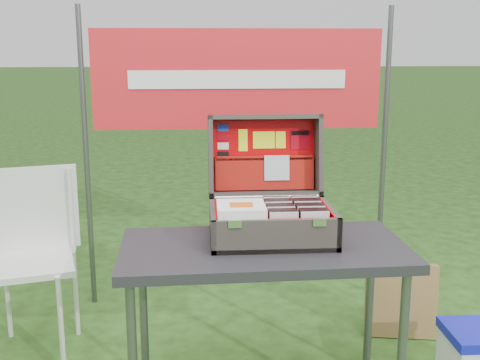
{
  "coord_description": "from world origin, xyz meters",
  "views": [
    {
      "loc": [
        -0.21,
        -2.27,
        1.49
      ],
      "look_at": [
        -0.05,
        0.1,
        0.95
      ],
      "focal_mm": 45.0,
      "sensor_mm": 36.0,
      "label": 1
    }
  ],
  "objects": [
    {
      "name": "cd_right_3",
      "position": [
        0.22,
        -0.01,
        0.8
      ],
      "size": [
        0.11,
        0.01,
        0.13
      ],
      "primitive_type": "cube",
      "color": "black",
      "rests_on": "suitcase_liner_floor"
    },
    {
      "name": "cd_left_8",
      "position": [
        0.1,
        0.09,
        0.8
      ],
      "size": [
        0.11,
        0.01,
        0.13
      ],
      "primitive_type": "cube",
      "color": "silver",
      "rests_on": "suitcase_liner_floor"
    },
    {
      "name": "cd_right_5",
      "position": [
        0.22,
        0.03,
        0.8
      ],
      "size": [
        0.11,
        0.01,
        0.13
      ],
      "primitive_type": "cube",
      "color": "black",
      "rests_on": "suitcase_liner_floor"
    },
    {
      "name": "suitcase_hinge",
      "position": [
        0.07,
        0.24,
        0.84
      ],
      "size": [
        0.45,
        0.02,
        0.02
      ],
      "primitive_type": "cylinder",
      "rotation": [
        0.0,
        1.57,
        0.0
      ],
      "color": "silver",
      "rests_on": "suitcase_base_wall_back"
    },
    {
      "name": "cd_right_0",
      "position": [
        0.22,
        -0.07,
        0.8
      ],
      "size": [
        0.11,
        0.01,
        0.13
      ],
      "primitive_type": "cube",
      "color": "silver",
      "rests_on": "suitcase_liner_floor"
    },
    {
      "name": "suitcase_liner_wall_front",
      "position": [
        0.07,
        -0.09,
        0.79
      ],
      "size": [
        0.46,
        0.01,
        0.11
      ],
      "primitive_type": "cube",
      "color": "#D80703",
      "rests_on": "suitcase_base_bottom"
    },
    {
      "name": "suitcase_latch_right",
      "position": [
        0.23,
        -0.11,
        0.83
      ],
      "size": [
        0.05,
        0.01,
        0.03
      ],
      "primitive_type": "cube",
      "color": "silver",
      "rests_on": "suitcase_base_wall_front"
    },
    {
      "name": "lid_sticker_cc_d",
      "position": [
        -0.11,
        0.37,
        1.01
      ],
      "size": [
        0.05,
        0.01,
        0.03
      ],
      "primitive_type": "cube",
      "rotation": [
        -1.73,
        0.0,
        0.0
      ],
      "color": "black",
      "rests_on": "suitcase_lid_liner"
    },
    {
      "name": "chair_seat",
      "position": [
        -1.04,
        0.52,
        0.46
      ],
      "size": [
        0.5,
        0.5,
        0.03
      ],
      "primitive_type": "cube",
      "rotation": [
        0.0,
        0.0,
        0.26
      ],
      "color": "silver",
      "rests_on": "ground"
    },
    {
      "name": "banner",
      "position": [
        0.0,
        1.09,
        1.3
      ],
      "size": [
        1.6,
        0.02,
        0.55
      ],
      "primitive_type": "cube",
      "color": "red",
      "rests_on": "banner_post_left"
    },
    {
      "name": "banner_post_right",
      "position": [
        0.85,
        1.1,
        0.85
      ],
      "size": [
        0.03,
        0.03,
        1.7
      ],
      "primitive_type": "cylinder",
      "color": "#59595B",
      "rests_on": "ground"
    },
    {
      "name": "cd_right_7",
      "position": [
        0.22,
        0.07,
        0.8
      ],
      "size": [
        0.11,
        0.01,
        0.13
      ],
      "primitive_type": "cube",
      "color": "black",
      "rests_on": "suitcase_liner_floor"
    },
    {
      "name": "suitcase_lid_pocket",
      "position": [
        0.07,
        0.35,
        0.92
      ],
      "size": [
        0.44,
        0.05,
        0.15
      ],
      "primitive_type": "cube",
      "rotation": [
        -1.73,
        0.0,
        0.0
      ],
      "color": "#9A140D",
      "rests_on": "suitcase_lid_liner"
    },
    {
      "name": "chair_backrest",
      "position": [
        -1.04,
        0.71,
        0.68
      ],
      "size": [
        0.4,
        0.13,
        0.43
      ],
      "primitive_type": "cube",
      "rotation": [
        0.0,
        0.0,
        0.26
      ],
      "color": "silver",
      "rests_on": "chair_seat"
    },
    {
      "name": "cd_right_10",
      "position": [
        0.22,
        0.13,
        0.8
      ],
      "size": [
        0.11,
        0.01,
        0.13
      ],
      "primitive_type": "cube",
      "color": "black",
      "rests_on": "suitcase_liner_floor"
    },
    {
      "name": "cd_left_5",
      "position": [
        0.1,
        0.03,
        0.8
      ],
      "size": [
        0.11,
        0.01,
        0.13
      ],
      "primitive_type": "cube",
      "color": "black",
      "rests_on": "suitcase_liner_floor"
    },
    {
      "name": "lid_sticker_band",
      "position": [
        0.24,
        0.38,
        1.07
      ],
      "size": [
        0.09,
        0.02,
        0.09
      ],
      "primitive_type": "cube",
      "rotation": [
        -1.73,
        0.0,
        0.0
      ],
      "color": "#B3000F",
      "rests_on": "suitcase_lid_liner"
    },
    {
      "name": "cd_right_4",
      "position": [
        0.22,
        0.01,
        0.8
      ],
      "size": [
        0.11,
        0.01,
        0.13
      ],
      "primitive_type": "cube",
      "color": "silver",
      "rests_on": "suitcase_liner_floor"
    },
    {
      "name": "cd_right_12",
      "position": [
        0.22,
        0.17,
        0.8
      ],
      "size": [
        0.11,
        0.01,
        0.13
      ],
      "primitive_type": "cube",
      "color": "silver",
      "rests_on": "suitcase_liner_floor"
    },
    {
      "name": "cd_left_13",
      "position": [
        0.1,
        0.19,
        0.8
      ],
      "size": [
        0.11,
        0.01,
        0.13
      ],
      "primitive_type": "cube",
      "color": "black",
      "rests_on": "suitcase_liner_floor"
    },
    {
      "name": "suitcase_liner_wall_left",
      "position": [
        -0.15,
        0.06,
        0.79
      ],
      "size": [
        0.01,
        0.32,
        0.11
      ],
      "primitive_type": "cube",
      "color": "#D80703",
      "rests_on": "suitcase_base_bottom"
    },
    {
      "name": "table_leg_fr",
      "position": [
        0.54,
        -0.23,
        0.33
      ],
      "size": [
        0.04,
        0.04,
        0.67
      ],
      "primitive_type": "cylinder",
      "color": "#59595B",
      "rests_on": "ground"
    },
    {
      "name": "cd_right_13",
      "position": [
        0.22,
        0.19,
        0.8
      ],
      "size": [
        0.11,
        0.01,
        0.13
      ],
      "primitive_type": "cube",
      "color": "black",
      "rests_on": "suitcase_liner_floor"
    },
    {
      "name": "cd_right_11",
      "position": [
        0.22,
        0.15,
        0.8
      ],
      "size": [
        0.11,
        0.01,
        0.13
      ],
      "primitive_type": "cube",
      "color": "black",
      "rests_on": "suitcase_liner_floor"
    },
    {
      "name": "cd_left_3",
      "position": [
        0.1,
        -0.01,
        0.8
      ],
      "size": [
        0.11,
        0.01,
        0.13
      ],
      "primitive_type": "cube",
      "color": "black",
      "rests_on": "suitcase_liner_floor"
    },
    {
      "name": "songbook_4",
      "position": [
        -0.06,
        -0.0,
        0.87
      ],
      "size": [
        0.19,
        0.19,
        0.0
      ],
      "primitive_type": "cube",
      "color": "white",
      "rests_on": "suitcase_base_wall_front"
    },
    {
      "name": "suitcase_liner_wall_right",
      "position": [
        0.3,
        0.06,
        0.79
      ],
      "size": [
        0.01,
        0.32,
        0.11
      ],
      "primitive_type": "cube",
      "color": "#D80703",
      "rests_on": "suitcase_base_bottom"
    },
    {
      "name": "lid_sticker_cc_a",
      "position": [
        -0.11,
        0.39,
        1.12
      ],
      "size": [
        0.05,
        0.01,
        0.03
      ],
      "primitive_type": "cube",
      "rotation": [
        -1.73,
        0.0,
        0.0
      ],
      "color": "#1933B2",
      "rests_on": "suitcase_lid_liner"
    },
    {
      "name": "cd_right_9",
      "position": [
        0.22,
        0.11,
        0.8
      ],
      "size": [
        0.11,
        0.01,
        0.13
      ],
      "primitive_type": "cube",
      "color": "black",
      "rests_on": "suitcase_liner_floor"
    },
    {
      "name": "banner_post_left",
      "position": [
        -0.85,
        1.1,
        0.85
      ],
      "size": [
        0.03,
        0.03,
        1.7
      ],
      "primitive_type": "cylinder",
      "color": "#59595B",
      "rests_on": "ground"
    },
    {
      "name": "chair_leg_br",
      "position": [
        -0.87,
        0.69,
        0.23
      ],
      "size": [
        0.02,
        0.02,
        0.46
      ],
      "primitive_type": "cylinder",
      "color": "silver",
      "rests_on": "ground"
    },
    {
      "name": "suitcase_latch_left",
      "position": [
        -0.09,
        -0.11,
        0.83
      ],
      "size": [
        0.05,
        0.01,
        0.03
      ],
      "primitive_type": "cube",
      "color": "silver",
      "rests_on": "suitcase_base_wall_front"
    },
    {
      "name": "suitcase_base_wall_front",
      "position": [
        0.07,
        -0.1,
        0.78
      ],
      "size": [
        0.5,
        0.02,
        0.13
      ],
      "primitive_type": "cube",
      "color": "#403B35",
      "rests_on": "table_top"
    },
    {
      "name": "cd_right_8",
      "position": [
        0.22,
        0.09,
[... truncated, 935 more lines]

